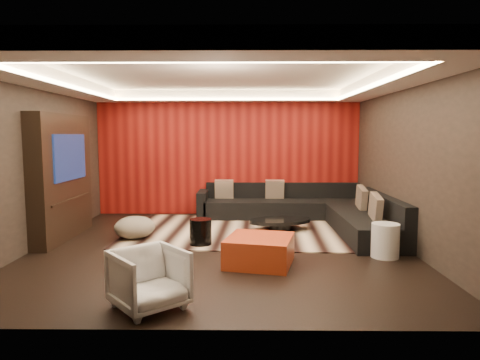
{
  "coord_description": "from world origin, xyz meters",
  "views": [
    {
      "loc": [
        0.38,
        -6.87,
        1.83
      ],
      "look_at": [
        0.3,
        0.6,
        1.05
      ],
      "focal_mm": 32.0,
      "sensor_mm": 36.0,
      "label": 1
    }
  ],
  "objects_px": {
    "white_side_table": "(385,240)",
    "sectional_sofa": "(310,212)",
    "armchair": "(149,279)",
    "orange_ottoman": "(259,250)",
    "drum_stool": "(201,232)",
    "coffee_table": "(280,224)"
  },
  "relations": [
    {
      "from": "white_side_table",
      "to": "sectional_sofa",
      "type": "bearing_deg",
      "value": 107.61
    },
    {
      "from": "armchair",
      "to": "sectional_sofa",
      "type": "bearing_deg",
      "value": 21.47
    },
    {
      "from": "orange_ottoman",
      "to": "armchair",
      "type": "relative_size",
      "value": 1.27
    },
    {
      "from": "white_side_table",
      "to": "armchair",
      "type": "xyz_separation_m",
      "value": [
        -3.13,
        -1.95,
        0.06
      ]
    },
    {
      "from": "white_side_table",
      "to": "orange_ottoman",
      "type": "bearing_deg",
      "value": -169.16
    },
    {
      "from": "armchair",
      "to": "sectional_sofa",
      "type": "relative_size",
      "value": 0.19
    },
    {
      "from": "drum_stool",
      "to": "white_side_table",
      "type": "xyz_separation_m",
      "value": [
        2.85,
        -0.65,
        0.02
      ]
    },
    {
      "from": "orange_ottoman",
      "to": "armchair",
      "type": "bearing_deg",
      "value": -127.61
    },
    {
      "from": "coffee_table",
      "to": "sectional_sofa",
      "type": "relative_size",
      "value": 0.33
    },
    {
      "from": "coffee_table",
      "to": "white_side_table",
      "type": "bearing_deg",
      "value": -51.3
    },
    {
      "from": "drum_stool",
      "to": "coffee_table",
      "type": "bearing_deg",
      "value": 38.67
    },
    {
      "from": "white_side_table",
      "to": "coffee_table",
      "type": "bearing_deg",
      "value": 128.7
    },
    {
      "from": "coffee_table",
      "to": "sectional_sofa",
      "type": "bearing_deg",
      "value": 43.02
    },
    {
      "from": "coffee_table",
      "to": "orange_ottoman",
      "type": "xyz_separation_m",
      "value": [
        -0.47,
        -2.15,
        0.08
      ]
    },
    {
      "from": "sectional_sofa",
      "to": "drum_stool",
      "type": "bearing_deg",
      "value": -139.88
    },
    {
      "from": "drum_stool",
      "to": "white_side_table",
      "type": "bearing_deg",
      "value": -12.91
    },
    {
      "from": "coffee_table",
      "to": "armchair",
      "type": "xyz_separation_m",
      "value": [
        -1.7,
        -3.74,
        0.2
      ]
    },
    {
      "from": "drum_stool",
      "to": "white_side_table",
      "type": "height_order",
      "value": "white_side_table"
    },
    {
      "from": "armchair",
      "to": "white_side_table",
      "type": "bearing_deg",
      "value": -8.13
    },
    {
      "from": "drum_stool",
      "to": "white_side_table",
      "type": "distance_m",
      "value": 2.93
    },
    {
      "from": "white_side_table",
      "to": "orange_ottoman",
      "type": "relative_size",
      "value": 0.58
    },
    {
      "from": "orange_ottoman",
      "to": "sectional_sofa",
      "type": "distance_m",
      "value": 3.0
    }
  ]
}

